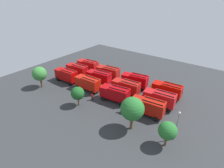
% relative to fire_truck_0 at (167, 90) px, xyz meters
% --- Properties ---
extents(ground_plane, '(63.11, 63.11, 0.00)m').
position_rel_fire_truck_0_xyz_m(ground_plane, '(13.28, 4.53, -2.15)').
color(ground_plane, '#2D3033').
extents(fire_truck_0, '(7.31, 3.04, 3.88)m').
position_rel_fire_truck_0_xyz_m(fire_truck_0, '(0.00, 0.00, 0.00)').
color(fire_truck_0, '#B50B04').
rests_on(fire_truck_0, ground).
extents(fire_truck_1, '(7.44, 3.44, 3.88)m').
position_rel_fire_truck_0_xyz_m(fire_truck_1, '(8.91, 0.11, 0.00)').
color(fire_truck_1, '#B70309').
rests_on(fire_truck_1, ground).
extents(fire_truck_2, '(7.34, 3.13, 3.88)m').
position_rel_fire_truck_0_xyz_m(fire_truck_2, '(17.89, 0.27, 0.00)').
color(fire_truck_2, '#AC150F').
rests_on(fire_truck_2, ground).
extents(fire_truck_3, '(7.36, 3.19, 3.88)m').
position_rel_fire_truck_0_xyz_m(fire_truck_3, '(26.39, 0.01, 0.00)').
color(fire_truck_3, '#B9100F').
rests_on(fire_truck_3, ground).
extents(fire_truck_4, '(7.38, 3.23, 3.88)m').
position_rel_fire_truck_0_xyz_m(fire_truck_4, '(-0.11, 4.70, 0.00)').
color(fire_truck_4, '#B61416').
rests_on(fire_truck_4, ground).
extents(fire_truck_5, '(7.37, 3.21, 3.88)m').
position_rel_fire_truck_0_xyz_m(fire_truck_5, '(8.77, 4.71, 0.00)').
color(fire_truck_5, '#AD1510').
rests_on(fire_truck_5, ground).
extents(fire_truck_6, '(7.45, 3.47, 3.88)m').
position_rel_fire_truck_0_xyz_m(fire_truck_6, '(17.92, 4.40, 0.00)').
color(fire_truck_6, '#A9060B').
rests_on(fire_truck_6, ground).
extents(fire_truck_7, '(7.28, 2.94, 3.88)m').
position_rel_fire_truck_0_xyz_m(fire_truck_7, '(26.51, 4.57, 0.00)').
color(fire_truck_7, '#AB0C0D').
rests_on(fire_truck_7, ground).
extents(fire_truck_8, '(7.41, 3.35, 3.88)m').
position_rel_fire_truck_0_xyz_m(fire_truck_8, '(0.56, 9.02, 0.00)').
color(fire_truck_8, '#B21409').
rests_on(fire_truck_8, ground).
extents(fire_truck_9, '(7.45, 3.48, 3.88)m').
position_rel_fire_truck_0_xyz_m(fire_truck_9, '(9.13, 8.92, 0.00)').
color(fire_truck_9, '#A8060A').
rests_on(fire_truck_9, ground).
extents(fire_truck_10, '(7.26, 2.90, 3.88)m').
position_rel_fire_truck_0_xyz_m(fire_truck_10, '(17.88, 8.93, 0.00)').
color(fire_truck_10, '#BB1509').
rests_on(fire_truck_10, ground).
extents(fire_truck_11, '(7.27, 2.92, 3.88)m').
position_rel_fire_truck_0_xyz_m(fire_truck_11, '(26.24, 9.01, 0.00)').
color(fire_truck_11, '#AF0807').
rests_on(fire_truck_11, ground).
extents(firefighter_0, '(0.43, 0.27, 1.65)m').
position_rel_fire_truck_0_xyz_m(firefighter_0, '(5.34, 11.63, -1.24)').
color(firefighter_0, black).
rests_on(firefighter_0, ground).
extents(firefighter_1, '(0.47, 0.36, 1.66)m').
position_rel_fire_truck_0_xyz_m(firefighter_1, '(13.74, 11.86, -1.23)').
color(firefighter_1, black).
rests_on(firefighter_1, ground).
extents(firefighter_2, '(0.48, 0.39, 1.77)m').
position_rel_fire_truck_0_xyz_m(firefighter_2, '(31.08, 3.77, -1.16)').
color(firefighter_2, black).
rests_on(firefighter_2, ground).
extents(firefighter_3, '(0.28, 0.43, 1.70)m').
position_rel_fire_truck_0_xyz_m(firefighter_3, '(14.77, 7.04, -1.20)').
color(firefighter_3, black).
rests_on(firefighter_3, ground).
extents(firefighter_4, '(0.44, 0.48, 1.63)m').
position_rel_fire_truck_0_xyz_m(firefighter_4, '(-2.96, -2.76, -1.25)').
color(firefighter_4, black).
rests_on(firefighter_4, ground).
extents(tree_0, '(3.11, 3.11, 4.82)m').
position_rel_fire_truck_0_xyz_m(tree_0, '(-5.81, 14.85, 1.09)').
color(tree_0, brown).
rests_on(tree_0, ground).
extents(tree_1, '(4.37, 4.37, 6.78)m').
position_rel_fire_truck_0_xyz_m(tree_1, '(1.02, 14.75, 2.41)').
color(tree_1, brown).
rests_on(tree_1, ground).
extents(tree_2, '(3.01, 3.01, 4.67)m').
position_rel_fire_truck_0_xyz_m(tree_2, '(14.75, 15.34, 0.99)').
color(tree_2, brown).
rests_on(tree_2, ground).
extents(tree_3, '(3.78, 3.78, 5.86)m').
position_rel_fire_truck_0_xyz_m(tree_3, '(29.22, 15.29, 1.79)').
color(tree_3, brown).
rests_on(tree_3, ground).
extents(traffic_cone_0, '(0.47, 0.47, 0.67)m').
position_rel_fire_truck_0_xyz_m(traffic_cone_0, '(8.29, -1.77, -1.82)').
color(traffic_cone_0, '#F2600C').
rests_on(traffic_cone_0, ground).
extents(traffic_cone_1, '(0.51, 0.51, 0.73)m').
position_rel_fire_truck_0_xyz_m(traffic_cone_1, '(5.50, -2.86, -1.79)').
color(traffic_cone_1, '#F2600C').
rests_on(traffic_cone_1, ground).
extents(lamppost, '(0.36, 0.36, 6.05)m').
position_rel_fire_truck_0_xyz_m(lamppost, '(-6.56, 12.62, 1.43)').
color(lamppost, slate).
rests_on(lamppost, ground).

